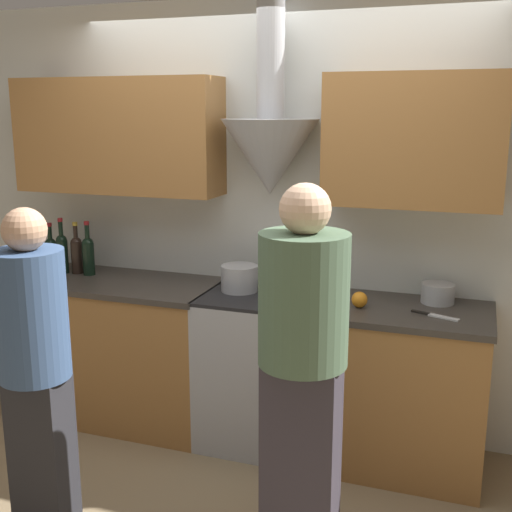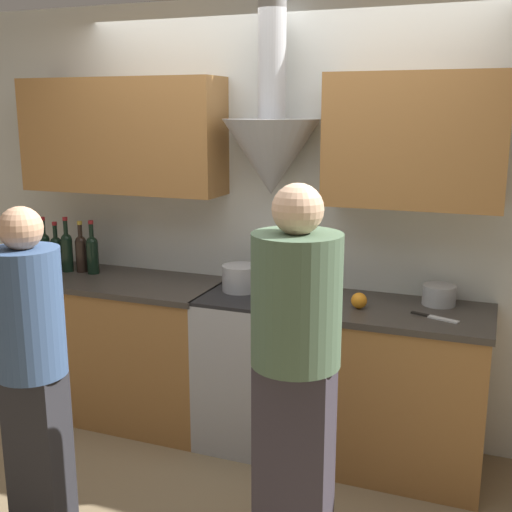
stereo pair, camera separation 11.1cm
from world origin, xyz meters
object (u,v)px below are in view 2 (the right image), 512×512
(mixing_bowl, at_px, (288,290))
(orange_fruit, at_px, (359,301))
(wine_bottle_0, at_px, (45,248))
(wine_bottle_1, at_px, (56,251))
(stove_range, at_px, (262,368))
(person_foreground_right, at_px, (295,363))
(stock_pot, at_px, (240,278))
(saucepan, at_px, (439,295))
(person_foreground_left, at_px, (32,363))
(wine_bottle_2, at_px, (67,250))
(wine_bottle_4, at_px, (92,252))
(wine_bottle_3, at_px, (81,251))

(mixing_bowl, bearing_deg, orange_fruit, -10.12)
(wine_bottle_0, bearing_deg, wine_bottle_1, 3.93)
(stove_range, bearing_deg, person_foreground_right, -61.74)
(stock_pot, xyz_separation_m, saucepan, (1.12, 0.13, -0.02))
(wine_bottle_1, distance_m, person_foreground_left, 1.56)
(wine_bottle_0, relative_size, orange_fruit, 4.05)
(wine_bottle_2, relative_size, person_foreground_right, 0.22)
(mixing_bowl, height_order, orange_fruit, orange_fruit)
(wine_bottle_4, distance_m, mixing_bowl, 1.36)
(wine_bottle_1, bearing_deg, saucepan, 2.23)
(person_foreground_left, height_order, person_foreground_right, person_foreground_right)
(orange_fruit, bearing_deg, wine_bottle_3, 175.94)
(wine_bottle_1, height_order, mixing_bowl, wine_bottle_1)
(stock_pot, distance_m, mixing_bowl, 0.30)
(stove_range, xyz_separation_m, person_foreground_right, (0.49, -0.92, 0.46))
(wine_bottle_2, bearing_deg, person_foreground_right, -27.19)
(wine_bottle_1, bearing_deg, stove_range, -2.60)
(wine_bottle_4, distance_m, person_foreground_right, 1.96)
(orange_fruit, height_order, person_foreground_right, person_foreground_right)
(person_foreground_left, bearing_deg, wine_bottle_0, 126.54)
(wine_bottle_4, bearing_deg, wine_bottle_0, 179.86)
(stock_pot, xyz_separation_m, person_foreground_right, (0.64, -0.95, -0.07))
(orange_fruit, height_order, person_foreground_left, person_foreground_left)
(stove_range, distance_m, saucepan, 1.11)
(wine_bottle_1, xyz_separation_m, wine_bottle_2, (0.10, -0.02, 0.02))
(orange_fruit, bearing_deg, wine_bottle_0, 176.76)
(wine_bottle_2, xyz_separation_m, person_foreground_right, (1.89, -0.97, -0.14))
(wine_bottle_3, bearing_deg, wine_bottle_1, -178.57)
(wine_bottle_3, relative_size, person_foreground_left, 0.22)
(wine_bottle_0, bearing_deg, orange_fruit, -3.24)
(wine_bottle_1, bearing_deg, wine_bottle_0, -176.07)
(wine_bottle_0, xyz_separation_m, person_foreground_left, (0.95, -1.28, -0.18))
(stove_range, distance_m, wine_bottle_2, 1.51)
(wine_bottle_2, distance_m, person_foreground_left, 1.49)
(stove_range, height_order, mixing_bowl, mixing_bowl)
(orange_fruit, relative_size, person_foreground_right, 0.05)
(person_foreground_left, relative_size, person_foreground_right, 0.93)
(stove_range, relative_size, wine_bottle_2, 2.52)
(wine_bottle_2, bearing_deg, wine_bottle_1, 168.73)
(stock_pot, xyz_separation_m, person_foreground_left, (-0.48, -1.25, -0.12))
(wine_bottle_0, bearing_deg, saucepan, 2.29)
(wine_bottle_1, bearing_deg, orange_fruit, -3.55)
(stove_range, bearing_deg, saucepan, 9.59)
(person_foreground_right, bearing_deg, wine_bottle_4, 149.94)
(stove_range, height_order, person_foreground_left, person_foreground_left)
(wine_bottle_2, bearing_deg, stock_pot, -0.83)
(stove_range, xyz_separation_m, wine_bottle_0, (-1.58, 0.06, 0.59))
(stove_range, distance_m, wine_bottle_4, 1.34)
(person_foreground_left, bearing_deg, mixing_bowl, 57.72)
(wine_bottle_2, xyz_separation_m, person_foreground_left, (0.76, -1.27, -0.19))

